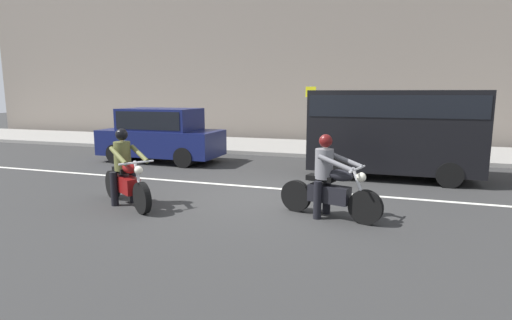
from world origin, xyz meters
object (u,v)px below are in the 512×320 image
pedestrian_bystander (378,124)px  motorcycle_with_rider_gray (329,184)px  parked_hatchback_navy (161,134)px  street_sign_post (310,109)px  parked_van_black (393,128)px  motorcycle_with_rider_olive (125,175)px

pedestrian_bystander → motorcycle_with_rider_gray: bearing=-93.7°
parked_hatchback_navy → street_sign_post: bearing=52.6°
street_sign_post → pedestrian_bystander: bearing=-24.5°
motorcycle_with_rider_gray → street_sign_post: 10.09m
parked_van_black → parked_hatchback_navy: parked_van_black is taller
pedestrian_bystander → street_sign_post: bearing=155.5°
pedestrian_bystander → parked_hatchback_navy: bearing=-149.7°
street_sign_post → pedestrian_bystander: street_sign_post is taller
motorcycle_with_rider_olive → pedestrian_bystander: bearing=62.6°
motorcycle_with_rider_gray → pedestrian_bystander: bearing=86.3°
motorcycle_with_rider_gray → parked_van_black: parked_van_black is taller
parked_van_black → street_sign_post: size_ratio=1.79×
street_sign_post → motorcycle_with_rider_olive: bearing=-100.2°
parked_van_black → pedestrian_bystander: size_ratio=2.53×
parked_van_black → street_sign_post: bearing=121.3°
motorcycle_with_rider_gray → pedestrian_bystander: 8.53m
street_sign_post → pedestrian_bystander: 3.13m
motorcycle_with_rider_olive → pedestrian_bystander: (4.66, 9.00, 0.51)m
parked_van_black → street_sign_post: 6.47m
motorcycle_with_rider_gray → motorcycle_with_rider_olive: (-4.11, -0.50, 0.01)m
motorcycle_with_rider_gray → street_sign_post: street_sign_post is taller
motorcycle_with_rider_olive → pedestrian_bystander: 10.15m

